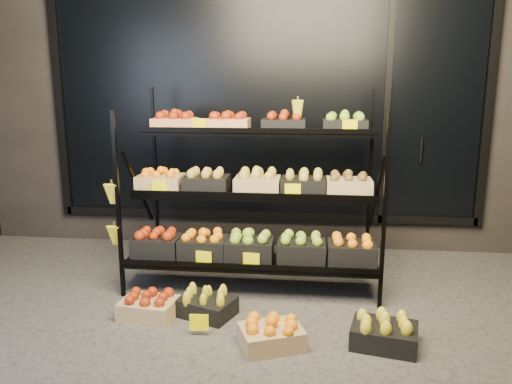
# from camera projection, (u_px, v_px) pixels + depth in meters

# --- Properties ---
(ground) EXTENTS (24.00, 24.00, 0.00)m
(ground) POSITION_uv_depth(u_px,v_px,m) (245.00, 312.00, 3.79)
(ground) COLOR #514F4C
(ground) RESTS_ON ground
(building) EXTENTS (6.00, 2.08, 3.50)m
(building) POSITION_uv_depth(u_px,v_px,m) (272.00, 78.00, 5.93)
(building) COLOR #2D2826
(building) RESTS_ON ground
(display_rack) EXTENTS (2.18, 1.02, 1.68)m
(display_rack) POSITION_uv_depth(u_px,v_px,m) (253.00, 194.00, 4.21)
(display_rack) COLOR black
(display_rack) RESTS_ON ground
(tag_floor_a) EXTENTS (0.13, 0.01, 0.12)m
(tag_floor_a) POSITION_uv_depth(u_px,v_px,m) (199.00, 328.00, 3.42)
(tag_floor_a) COLOR #F3E600
(tag_floor_a) RESTS_ON ground
(tag_floor_b) EXTENTS (0.13, 0.01, 0.12)m
(tag_floor_b) POSITION_uv_depth(u_px,v_px,m) (281.00, 332.00, 3.36)
(tag_floor_b) COLOR #F3E600
(tag_floor_b) RESTS_ON ground
(floor_crate_left) EXTENTS (0.43, 0.34, 0.20)m
(floor_crate_left) POSITION_uv_depth(u_px,v_px,m) (149.00, 305.00, 3.69)
(floor_crate_left) COLOR tan
(floor_crate_left) RESTS_ON ground
(floor_crate_midleft) EXTENTS (0.47, 0.42, 0.20)m
(floor_crate_midleft) POSITION_uv_depth(u_px,v_px,m) (207.00, 303.00, 3.72)
(floor_crate_midleft) COLOR black
(floor_crate_midleft) RESTS_ON ground
(floor_crate_midright) EXTENTS (0.48, 0.42, 0.20)m
(floor_crate_midright) POSITION_uv_depth(u_px,v_px,m) (271.00, 334.00, 3.27)
(floor_crate_midright) COLOR tan
(floor_crate_midright) RESTS_ON ground
(floor_crate_right) EXTENTS (0.48, 0.39, 0.21)m
(floor_crate_right) POSITION_uv_depth(u_px,v_px,m) (384.00, 332.00, 3.28)
(floor_crate_right) COLOR black
(floor_crate_right) RESTS_ON ground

